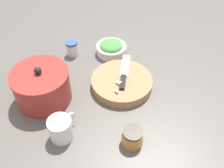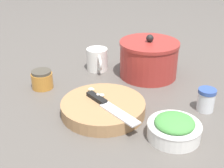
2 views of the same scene
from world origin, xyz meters
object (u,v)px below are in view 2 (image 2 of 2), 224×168
object	(u,v)px
garlic_cloves	(97,94)
coffee_mug	(97,59)
spice_jar	(206,100)
herb_bowl	(174,128)
cutting_board	(103,108)
stock_pot	(149,59)
chef_knife	(108,106)
honey_jar	(42,79)

from	to	relation	value
garlic_cloves	coffee_mug	xyz separation A→B (m)	(-0.20, 0.22, -0.00)
spice_jar	coffee_mug	world-z (taller)	coffee_mug
coffee_mug	herb_bowl	bearing A→B (deg)	-24.24
herb_bowl	coffee_mug	xyz separation A→B (m)	(-0.47, 0.21, 0.01)
cutting_board	spice_jar	distance (m)	0.32
herb_bowl	stock_pot	xyz separation A→B (m)	(-0.28, 0.30, 0.04)
chef_knife	coffee_mug	distance (m)	0.37
herb_bowl	stock_pot	size ratio (longest dim) A/B	0.66
coffee_mug	honey_jar	distance (m)	0.25
chef_knife	spice_jar	distance (m)	0.31
herb_bowl	spice_jar	xyz separation A→B (m)	(0.01, 0.19, 0.01)
garlic_cloves	honey_jar	size ratio (longest dim) A/B	0.96
herb_bowl	spice_jar	size ratio (longest dim) A/B	2.01
herb_bowl	coffee_mug	size ratio (longest dim) A/B	1.41
garlic_cloves	stock_pot	world-z (taller)	stock_pot
chef_knife	garlic_cloves	size ratio (longest dim) A/B	3.12
cutting_board	honey_jar	distance (m)	0.29
cutting_board	coffee_mug	bearing A→B (deg)	134.82
herb_bowl	stock_pot	bearing A→B (deg)	133.47
chef_knife	herb_bowl	size ratio (longest dim) A/B	1.54
chef_knife	herb_bowl	xyz separation A→B (m)	(0.20, 0.04, -0.01)
herb_bowl	honey_jar	distance (m)	0.52
garlic_cloves	cutting_board	bearing A→B (deg)	-23.44
herb_bowl	chef_knife	bearing A→B (deg)	-168.72
spice_jar	stock_pot	bearing A→B (deg)	159.96
chef_knife	spice_jar	xyz separation A→B (m)	(0.21, 0.23, -0.01)
chef_knife	herb_bowl	distance (m)	0.21
cutting_board	coffee_mug	xyz separation A→B (m)	(-0.24, 0.24, 0.02)
honey_jar	stock_pot	size ratio (longest dim) A/B	0.34
spice_jar	coffee_mug	distance (m)	0.48
cutting_board	spice_jar	world-z (taller)	spice_jar
coffee_mug	honey_jar	size ratio (longest dim) A/B	1.39
chef_knife	garlic_cloves	bearing A→B (deg)	-101.93
cutting_board	honey_jar	bearing A→B (deg)	-178.68
cutting_board	garlic_cloves	size ratio (longest dim) A/B	3.56
garlic_cloves	stock_pot	xyz separation A→B (m)	(-0.00, 0.31, 0.02)
chef_knife	honey_jar	world-z (taller)	honey_jar
herb_bowl	coffee_mug	distance (m)	0.52
garlic_cloves	stock_pot	bearing A→B (deg)	90.91
honey_jar	coffee_mug	bearing A→B (deg)	79.33
cutting_board	garlic_cloves	world-z (taller)	garlic_cloves
garlic_cloves	honey_jar	world-z (taller)	honey_jar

